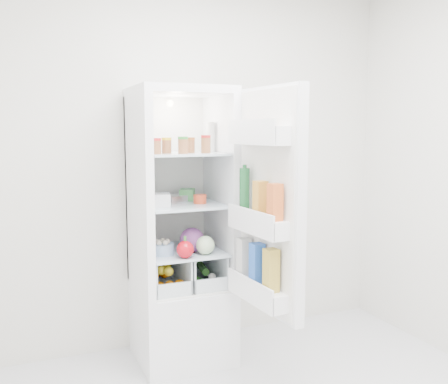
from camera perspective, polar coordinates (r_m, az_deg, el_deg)
name	(u,v)px	position (r m, az deg, el deg)	size (l,w,h in m)	color
room_walls	(308,116)	(2.22, 9.56, 8.56)	(3.02, 3.02, 2.61)	silver
refrigerator	(179,260)	(3.39, -5.13, -7.70)	(0.60, 0.60, 1.80)	white
shelf_low	(182,251)	(3.32, -4.81, -6.71)	(0.49, 0.53, 0.01)	silver
shelf_mid	(182,204)	(3.26, -4.87, -1.41)	(0.49, 0.53, 0.01)	silver
shelf_top	(181,154)	(3.22, -4.93, 4.40)	(0.49, 0.53, 0.01)	silver
crisper_left	(164,272)	(3.32, -6.83, -9.06)	(0.23, 0.46, 0.22)	silver
crisper_right	(200,268)	(3.39, -2.79, -8.67)	(0.23, 0.46, 0.22)	silver
condiment_jars	(181,146)	(3.10, -4.98, 5.22)	(0.38, 0.16, 0.08)	#B21919
squeeze_bottle	(210,137)	(3.32, -1.56, 6.32)	(0.06, 0.06, 0.20)	silver
tub_white	(159,200)	(3.12, -7.39, -0.92)	(0.12, 0.12, 0.08)	silver
tin_red	(200,199)	(3.24, -2.77, -0.80)	(0.09, 0.09, 0.06)	red
foil_tray	(175,198)	(3.33, -5.61, -0.73)	(0.16, 0.12, 0.04)	silver
tub_green	(187,195)	(3.39, -4.22, -0.29)	(0.09, 0.13, 0.08)	#479C4C
red_cabbage	(192,240)	(3.24, -3.69, -5.48)	(0.16, 0.16, 0.16)	#511E59
bell_pepper	(185,250)	(3.09, -4.46, -6.57)	(0.11, 0.11, 0.11)	red
mushroom_bowl	(162,249)	(3.20, -7.05, -6.49)	(0.15, 0.15, 0.07)	#8EAED5
salad_bag	(205,245)	(3.17, -2.15, -6.09)	(0.12, 0.12, 0.12)	#BBDCA5
citrus_pile	(166,278)	(3.26, -6.70, -9.69)	(0.20, 0.24, 0.16)	orange
veg_pile	(201,275)	(3.40, -2.70, -9.43)	(0.16, 0.30, 0.10)	#254D19
fridge_door	(267,207)	(2.85, 4.90, -1.75)	(0.21, 0.60, 1.30)	white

